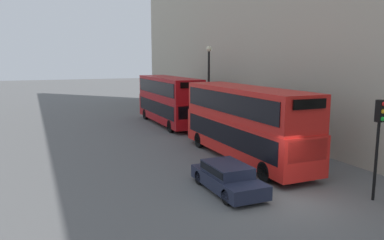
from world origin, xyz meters
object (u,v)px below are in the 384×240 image
Objects in this scene: bus_second_in_queue at (169,99)px; pedestrian at (305,152)px; car_dark_sedan at (228,177)px; traffic_light at (379,129)px; bus_leading at (245,120)px.

bus_second_in_queue is 5.64× the size of pedestrian.
traffic_light is (5.07, -3.37, 2.35)m from car_dark_sedan.
bus_second_in_queue is 20.66m from traffic_light.
bus_second_in_queue is 2.46× the size of traffic_light.
car_dark_sedan is at bearing -128.69° from bus_leading.
bus_leading reaches higher than traffic_light.
bus_leading is at bearing 102.34° from traffic_light.
bus_second_in_queue is at bearing 98.10° from pedestrian.
traffic_light is 2.29× the size of pedestrian.
traffic_light reaches higher than pedestrian.
traffic_light is 5.48m from pedestrian.
bus_leading is 1.05× the size of bus_second_in_queue.
bus_leading reaches higher than pedestrian.
traffic_light is at bearing -77.66° from bus_leading.
pedestrian is (2.22, -2.62, -1.49)m from bus_leading.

